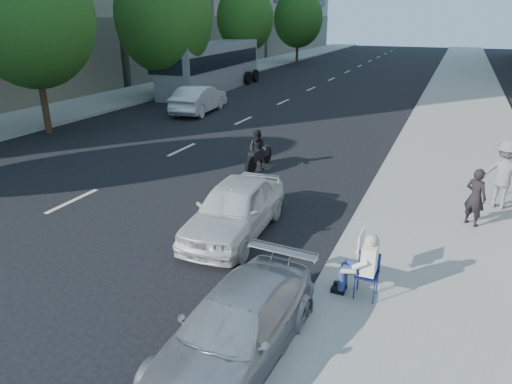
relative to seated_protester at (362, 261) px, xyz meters
The scene contains 15 objects.
ground 2.47m from the seated_protester, behind, with size 160.00×160.00×0.00m, color black.
near_sidewalk 19.77m from the seated_protester, 85.03° to the left, with size 5.00×120.00×0.15m, color gray.
far_sidewalk 27.40m from the seated_protester, 134.05° to the left, with size 4.50×120.00×0.15m, color gray.
tree_far_b 18.24m from the seated_protester, 154.33° to the left, with size 5.40×5.40×8.24m.
tree_far_c 24.20m from the seated_protester, 132.12° to the left, with size 6.00×6.00×8.47m.
tree_far_d 33.95m from the seated_protester, 118.31° to the left, with size 4.80×4.80×7.65m.
tree_far_e 46.68m from the seated_protester, 110.10° to the left, with size 5.40×5.40×7.89m.
seated_protester is the anchor object (origin of this frame).
jogger 6.38m from the seated_protester, 65.25° to the left, with size 1.25×0.72×1.93m, color slate.
pedestrian_woman 4.68m from the seated_protester, 65.13° to the left, with size 0.54×0.36×1.49m, color black.
parked_sedan 2.77m from the seated_protester, 122.73° to the right, with size 1.58×3.89×1.13m, color #9FA2A6.
white_sedan_near 3.84m from the seated_protester, 153.99° to the left, with size 1.60×3.99×1.36m, color silver.
white_sedan_mid 18.92m from the seated_protester, 129.22° to the left, with size 1.59×4.57×1.51m, color #BEBEBE.
motorcycle 8.27m from the seated_protester, 126.69° to the left, with size 0.73×2.05×1.42m.
bus 27.13m from the seated_protester, 124.31° to the left, with size 3.30×12.19×3.30m.
Camera 1 is at (3.42, -7.27, 5.12)m, focal length 32.00 mm.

